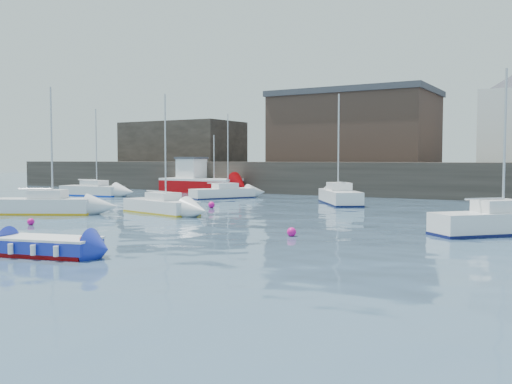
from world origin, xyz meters
The scene contains 16 objects.
water centered at (0.00, 0.00, 0.00)m, with size 220.00×220.00×0.00m, color #2D4760.
quay_wall centered at (0.00, 35.00, 1.50)m, with size 90.00×5.00×3.00m, color #28231E.
land_strip centered at (0.00, 53.00, 1.40)m, with size 90.00×32.00×2.80m, color #28231E.
warehouse centered at (-6.00, 43.00, 6.62)m, with size 16.40×10.40×7.60m.
bldg_west centered at (-28.00, 42.00, 5.30)m, with size 14.00×8.00×5.00m.
blue_dinghy centered at (-0.18, -1.53, 0.36)m, with size 3.67×2.25×0.65m.
fishing_boat centered at (-17.88, 31.52, 1.09)m, with size 8.65×3.70×5.61m.
sailboat_a centered at (-12.48, 8.37, 0.53)m, with size 5.96×4.38×7.51m.
sailboat_b centered at (-6.79, 12.25, 0.46)m, with size 5.80×3.15×7.12m.
sailboat_c centered at (11.91, 11.94, 0.55)m, with size 5.01×5.14×7.16m.
sailboat_e centered at (-22.91, 22.17, 0.50)m, with size 6.12×2.37×7.71m.
sailboat_f centered at (-0.14, 24.38, 0.57)m, with size 5.15×6.21×8.04m.
sailboat_h centered at (-10.98, 25.31, 0.46)m, with size 4.11×5.67×7.06m.
buoy_near centered at (-8.45, 4.26, 0.00)m, with size 0.35×0.35×0.35m, color #DE0C82.
buoy_mid centered at (4.63, 7.04, 0.00)m, with size 0.40×0.40×0.40m, color #DE0C82.
buoy_far centered at (-6.36, 16.97, 0.00)m, with size 0.45×0.45×0.45m, color #DE0C82.
Camera 1 is at (15.39, -14.44, 3.25)m, focal length 40.00 mm.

